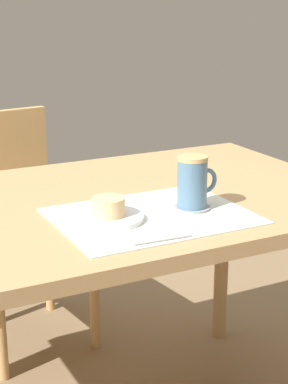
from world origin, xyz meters
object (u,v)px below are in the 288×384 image
(dining_table, at_px, (95,228))
(coffee_mug, at_px, (193,182))
(pastry, at_px, (108,207))
(wooden_chair, at_px, (14,218))
(pastry_plate, at_px, (108,218))

(dining_table, relative_size, coffee_mug, 10.98)
(dining_table, height_order, coffee_mug, coffee_mug)
(pastry, bearing_deg, wooden_chair, 89.04)
(pastry, bearing_deg, pastry_plate, 0.00)
(pastry_plate, height_order, pastry, pastry)
(pastry_plate, xyz_separation_m, pastry, (0.00, 0.00, 0.03))
(dining_table, distance_m, pastry, 0.19)
(dining_table, relative_size, pastry, 17.96)
(dining_table, height_order, pastry, pastry)
(pastry_plate, bearing_deg, dining_table, 78.54)
(coffee_mug, bearing_deg, dining_table, 137.30)
(wooden_chair, height_order, pastry_plate, wooden_chair)
(wooden_chair, bearing_deg, dining_table, 83.50)
(wooden_chair, distance_m, pastry_plate, 0.91)
(pastry_plate, relative_size, pastry, 2.12)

